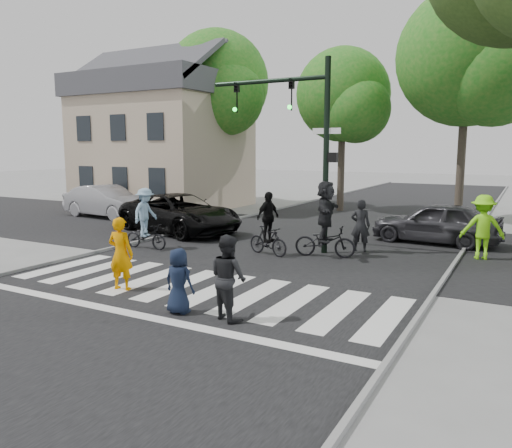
{
  "coord_description": "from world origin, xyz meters",
  "views": [
    {
      "loc": [
        6.76,
        -8.38,
        3.27
      ],
      "look_at": [
        0.5,
        3.0,
        1.3
      ],
      "focal_mm": 35.0,
      "sensor_mm": 36.0,
      "label": 1
    }
  ],
  "objects": [
    {
      "name": "cyclist_left",
      "position": [
        -4.16,
        3.99,
        0.87
      ],
      "size": [
        1.6,
        1.05,
        2.0
      ],
      "color": "black",
      "rests_on": "ground"
    },
    {
      "name": "bg_tree_3",
      "position": [
        4.31,
        15.27,
        6.94
      ],
      "size": [
        6.3,
        6.0,
        10.2
      ],
      "color": "brown",
      "rests_on": "ground"
    },
    {
      "name": "cyclist_mid",
      "position": [
        -0.21,
        5.05,
        0.81
      ],
      "size": [
        1.57,
        0.98,
        1.97
      ],
      "color": "black",
      "rests_on": "ground"
    },
    {
      "name": "bystander_hivis",
      "position": [
        5.62,
        7.62,
        0.96
      ],
      "size": [
        1.38,
        1.0,
        1.93
      ],
      "primitive_type": "imported",
      "rotation": [
        0.0,
        0.0,
        3.39
      ],
      "color": "#84F616",
      "rests_on": "ground"
    },
    {
      "name": "traffic_signal",
      "position": [
        0.35,
        6.2,
        3.9
      ],
      "size": [
        4.45,
        0.29,
        6.0
      ],
      "color": "black",
      "rests_on": "ground"
    },
    {
      "name": "bg_tree_0",
      "position": [
        -13.74,
        16.0,
        6.14
      ],
      "size": [
        5.46,
        5.2,
        8.97
      ],
      "color": "brown",
      "rests_on": "ground"
    },
    {
      "name": "ground",
      "position": [
        0.0,
        0.0,
        0.0
      ],
      "size": [
        120.0,
        120.0,
        0.0
      ],
      "primitive_type": "plane",
      "color": "gray",
      "rests_on": "ground"
    },
    {
      "name": "bg_tree_2",
      "position": [
        -1.76,
        16.62,
        5.78
      ],
      "size": [
        5.04,
        4.8,
        8.4
      ],
      "color": "brown",
      "rests_on": "ground"
    },
    {
      "name": "car_grey",
      "position": [
        3.99,
        9.62,
        0.73
      ],
      "size": [
        4.4,
        2.07,
        1.46
      ],
      "primitive_type": "imported",
      "rotation": [
        0.0,
        0.0,
        -1.65
      ],
      "color": "#313135",
      "rests_on": "ground"
    },
    {
      "name": "house",
      "position": [
        -11.49,
        13.98,
        3.8
      ],
      "size": [
        8.4,
        8.1,
        8.82
      ],
      "color": "#C8AE94",
      "rests_on": "ground"
    },
    {
      "name": "car_suv",
      "position": [
        -5.18,
        7.13,
        0.76
      ],
      "size": [
        5.91,
        3.82,
        1.51
      ],
      "primitive_type": "imported",
      "rotation": [
        0.0,
        0.0,
        1.31
      ],
      "color": "black",
      "rests_on": "ground"
    },
    {
      "name": "bg_tree_1",
      "position": [
        -8.7,
        15.48,
        6.65
      ],
      "size": [
        6.09,
        5.8,
        9.8
      ],
      "color": "brown",
      "rests_on": "ground"
    },
    {
      "name": "curb_left",
      "position": [
        -5.05,
        5.0,
        0.05
      ],
      "size": [
        0.1,
        70.0,
        0.1
      ],
      "primitive_type": "cube",
      "color": "gray",
      "rests_on": "ground"
    },
    {
      "name": "curb_right",
      "position": [
        5.05,
        5.0,
        0.05
      ],
      "size": [
        0.1,
        70.0,
        0.1
      ],
      "primitive_type": "cube",
      "color": "gray",
      "rests_on": "ground"
    },
    {
      "name": "car_silver",
      "position": [
        -10.94,
        8.94,
        0.77
      ],
      "size": [
        4.77,
        2.01,
        1.53
      ],
      "primitive_type": "imported",
      "rotation": [
        0.0,
        0.0,
        1.49
      ],
      "color": "#AFAEB4",
      "rests_on": "ground"
    },
    {
      "name": "cyclist_right",
      "position": [
        1.43,
        5.65,
        1.04
      ],
      "size": [
        1.92,
        1.78,
        2.32
      ],
      "color": "black",
      "rests_on": "ground"
    },
    {
      "name": "pedestrian_woman",
      "position": [
        -1.44,
        0.02,
        0.86
      ],
      "size": [
        0.68,
        0.51,
        1.71
      ],
      "primitive_type": "imported",
      "rotation": [
        0.0,
        0.0,
        3.3
      ],
      "color": "#F39200",
      "rests_on": "ground"
    },
    {
      "name": "crosswalk",
      "position": [
        0.0,
        0.66,
        0.01
      ],
      "size": [
        10.0,
        3.85,
        0.01
      ],
      "color": "silver",
      "rests_on": "ground"
    },
    {
      "name": "bystander_dark",
      "position": [
        2.12,
        6.95,
        0.84
      ],
      "size": [
        0.68,
        0.51,
        1.68
      ],
      "primitive_type": "imported",
      "rotation": [
        0.0,
        0.0,
        3.33
      ],
      "color": "black",
      "rests_on": "ground"
    },
    {
      "name": "road_stem",
      "position": [
        0.0,
        5.0,
        0.01
      ],
      "size": [
        10.0,
        70.0,
        0.01
      ],
      "primitive_type": "cube",
      "color": "black",
      "rests_on": "ground"
    },
    {
      "name": "pedestrian_child",
      "position": [
        0.78,
        -0.69,
        0.66
      ],
      "size": [
        0.65,
        0.43,
        1.33
      ],
      "primitive_type": "imported",
      "rotation": [
        0.0,
        0.0,
        3.15
      ],
      "color": "#121B31",
      "rests_on": "ground"
    },
    {
      "name": "pedestrian_adult",
      "position": [
        1.82,
        -0.5,
        0.83
      ],
      "size": [
        0.99,
        0.9,
        1.66
      ],
      "primitive_type": "imported",
      "rotation": [
        0.0,
        0.0,
        2.72
      ],
      "color": "black",
      "rests_on": "ground"
    },
    {
      "name": "road_cross",
      "position": [
        0.0,
        8.0,
        0.01
      ],
      "size": [
        70.0,
        10.0,
        0.01
      ],
      "primitive_type": "cube",
      "color": "black",
      "rests_on": "ground"
    }
  ]
}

